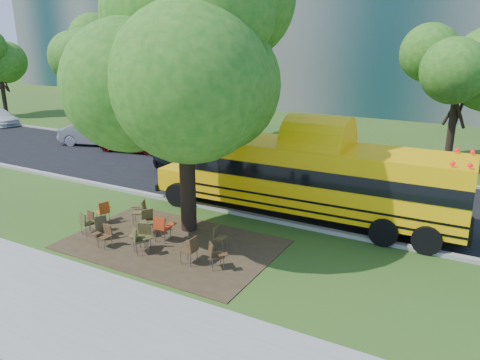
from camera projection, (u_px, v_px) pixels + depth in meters
The scene contains 32 objects.
ground at pixel (157, 233), 16.58m from camera, with size 160.00×160.00×0.00m, color #214816.
sidewalk at pixel (38, 299), 12.39m from camera, with size 60.00×4.00×0.04m, color gray.
dirt_patch at pixel (171, 244), 15.69m from camera, with size 7.00×4.50×0.03m, color #382819.
asphalt_road at pixel (249, 181), 22.42m from camera, with size 80.00×8.00×0.04m, color black.
kerb_near at pixel (204, 206), 19.06m from camera, with size 80.00×0.25×0.14m, color gray.
kerb_far at pixel (284, 161), 25.83m from camera, with size 80.00×0.25×0.14m, color gray.
building_left at pixel (119, 11), 64.64m from camera, with size 26.00×14.00×20.00m, color slate.
bg_tree_0 at pixel (135, 69), 31.65m from camera, with size 5.20×5.20×7.18m.
bg_tree_1 at pixel (73, 53), 36.78m from camera, with size 6.00×6.00×8.40m.
bg_tree_2 at pixel (247, 75), 31.01m from camera, with size 4.80×4.80×6.62m.
bg_tree_3 at pixel (459, 71), 23.07m from camera, with size 5.60×5.60×7.84m.
main_tree at pixel (183, 52), 15.07m from camera, with size 7.16×7.16×9.82m.
school_bus at pixel (313, 177), 17.43m from camera, with size 11.88×2.99×2.89m.
chair_0 at pixel (94, 219), 16.59m from camera, with size 0.59×0.47×0.81m.
chair_1 at pixel (86, 222), 16.28m from camera, with size 0.64×0.50×0.83m.
chair_2 at pixel (101, 224), 15.95m from camera, with size 0.58×0.74×0.90m.
chair_3 at pixel (105, 234), 15.35m from camera, with size 0.54×0.46×0.79m.
chair_4 at pixel (139, 238), 14.84m from camera, with size 0.79×0.63×0.94m.
chair_5 at pixel (142, 234), 15.08m from camera, with size 0.64×0.72×0.93m.
chair_6 at pixel (191, 247), 14.18m from camera, with size 0.53×0.59×0.91m.
chair_7 at pixel (215, 253), 13.86m from camera, with size 0.74×0.59×0.86m.
chair_8 at pixel (104, 210), 17.30m from camera, with size 0.55×0.69×0.87m.
chair_9 at pixel (141, 209), 17.22m from camera, with size 0.78×0.64×0.96m.
chair_10 at pixel (148, 220), 16.34m from camera, with size 0.60×0.76×0.91m.
chair_11 at pixel (162, 226), 15.70m from camera, with size 0.63×0.61×0.95m.
chair_12 at pixel (219, 236), 15.20m from camera, with size 0.48×0.51×0.79m.
black_car at pixel (184, 163), 23.04m from camera, with size 1.68×4.17×1.42m, color black.
bg_car_silver at pixel (95, 134), 29.70m from camera, with size 1.57×4.51×1.49m, color gray.
bg_car_white at pixel (0, 117), 36.46m from camera, with size 1.68×4.14×1.20m, color silver.
bg_car_red at pixel (138, 141), 28.20m from camera, with size 2.09×4.54×1.26m, color #530F0E.
pedestrian_a at pixel (114, 121), 33.18m from camera, with size 0.67×0.44×1.84m, color navy.
pedestrian_b at pixel (97, 115), 36.52m from camera, with size 0.78×0.61×1.61m, color #867250.
Camera 1 is at (9.99, -11.92, 6.72)m, focal length 35.00 mm.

